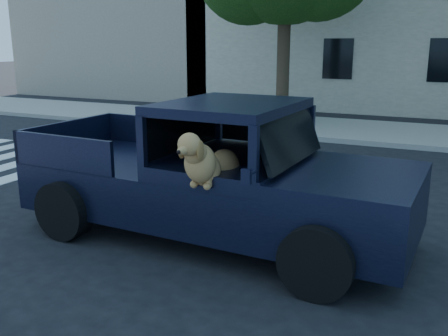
{
  "coord_description": "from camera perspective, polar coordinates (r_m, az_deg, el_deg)",
  "views": [
    {
      "loc": [
        1.62,
        -7.06,
        2.87
      ],
      "look_at": [
        -1.2,
        -1.09,
        1.2
      ],
      "focal_mm": 40.0,
      "sensor_mm": 36.0,
      "label": 1
    }
  ],
  "objects": [
    {
      "name": "building_left",
      "position": [
        28.85,
        -10.34,
        16.26
      ],
      "size": [
        12.0,
        6.0,
        8.0
      ],
      "primitive_type": "cube",
      "color": "tan",
      "rests_on": "ground"
    },
    {
      "name": "far_sidewalk",
      "position": [
        16.58,
        19.34,
        3.72
      ],
      "size": [
        60.0,
        4.0,
        0.15
      ],
      "primitive_type": "cube",
      "color": "gray",
      "rests_on": "ground"
    },
    {
      "name": "ground",
      "position": [
        7.79,
        11.59,
        -7.7
      ],
      "size": [
        120.0,
        120.0,
        0.0
      ],
      "primitive_type": "plane",
      "color": "black",
      "rests_on": "ground"
    },
    {
      "name": "pickup_truck",
      "position": [
        7.46,
        -1.84,
        -2.72
      ],
      "size": [
        5.84,
        3.05,
        2.06
      ],
      "rotation": [
        0.0,
        0.0,
        -0.04
      ],
      "color": "black",
      "rests_on": "ground"
    }
  ]
}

